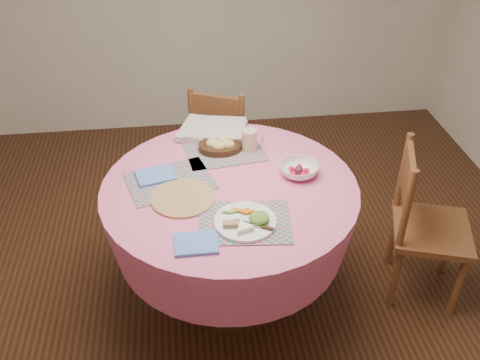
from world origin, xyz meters
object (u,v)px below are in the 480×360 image
Objects in this scene: latte_mug at (250,140)px; wicker_trivet at (183,198)px; fruit_bowl at (299,170)px; chair_right at (423,223)px; bread_bowl at (220,145)px; dinner_plate at (247,221)px; chair_back at (223,141)px; dining_table at (230,217)px.

wicker_trivet is at bearing -133.48° from latte_mug.
wicker_trivet is 0.59m from fruit_bowl.
chair_right is at bearing 1.11° from wicker_trivet.
bread_bowl is 0.93× the size of fruit_bowl.
dinner_plate is at bearing -39.13° from wicker_trivet.
chair_back is (-0.95, 0.99, -0.02)m from chair_right.
chair_right is 7.57× the size of latte_mug.
dining_table is 5.39× the size of bread_bowl.
chair_back reaches higher than dinner_plate.
latte_mug reaches higher than dining_table.
bread_bowl is at bearing 95.25° from dinner_plate.
bread_bowl is (0.21, 0.40, 0.03)m from wicker_trivet.
dinner_plate is at bearing -84.75° from bread_bowl.
dinner_plate is (-0.96, -0.24, 0.31)m from chair_right.
wicker_trivet is (-1.23, -0.02, 0.29)m from chair_right.
chair_back is (0.05, 0.93, -0.11)m from dining_table.
chair_back is 7.29× the size of latte_mug.
chair_back is 3.12× the size of dinner_plate.
bread_bowl is 1.97× the size of latte_mug.
chair_right is at bearing -22.71° from latte_mug.
dining_table is 0.40m from bread_bowl.
fruit_bowl is (0.30, 0.35, 0.01)m from dinner_plate.
bread_bowl reaches higher than fruit_bowl.
latte_mug is 0.33m from fruit_bowl.
chair_back is 1.27m from dinner_plate.
chair_right is 2.95× the size of wicker_trivet.
fruit_bowl is at bearing 12.64° from wicker_trivet.
bread_bowl is (-1.02, 0.38, 0.32)m from chair_right.
latte_mug reaches higher than chair_back.
fruit_bowl is (-0.66, 0.10, 0.32)m from chair_right.
latte_mug is at bearing -5.80° from bread_bowl.
latte_mug is (-0.87, 0.36, 0.35)m from chair_right.
latte_mug reaches higher than fruit_bowl.
latte_mug is at bearing 46.52° from wicker_trivet.
dinner_plate is at bearing 122.48° from chair_right.
fruit_bowl is at bearing 48.85° from dinner_plate.
latte_mug is at bearing 128.78° from fruit_bowl.
latte_mug reaches higher than bread_bowl.
fruit_bowl is at bearing 99.28° from chair_right.
dining_table is at bearing -171.57° from fruit_bowl.
chair_right reaches higher than bread_bowl.
dining_table is 0.37m from dinner_plate.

